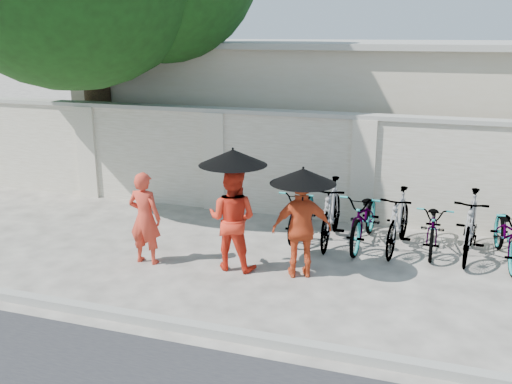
% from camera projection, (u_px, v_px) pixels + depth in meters
% --- Properties ---
extents(ground, '(80.00, 80.00, 0.00)m').
position_uv_depth(ground, '(200.00, 272.00, 8.74)').
color(ground, beige).
extents(kerb, '(40.00, 0.16, 0.12)m').
position_uv_depth(kerb, '(144.00, 319.00, 7.17)').
color(kerb, '#9C9C92').
rests_on(kerb, ground).
extents(compound_wall, '(20.00, 0.30, 2.00)m').
position_uv_depth(compound_wall, '(312.00, 167.00, 11.08)').
color(compound_wall, silver).
rests_on(compound_wall, ground).
extents(building_behind, '(14.00, 6.00, 3.20)m').
position_uv_depth(building_behind, '(387.00, 113.00, 14.08)').
color(building_behind, tan).
rests_on(building_behind, ground).
extents(monk_left, '(0.55, 0.36, 1.48)m').
position_uv_depth(monk_left, '(145.00, 218.00, 8.90)').
color(monk_left, red).
rests_on(monk_left, ground).
extents(monk_center, '(0.79, 0.62, 1.59)m').
position_uv_depth(monk_center, '(232.00, 219.00, 8.67)').
color(monk_center, red).
rests_on(monk_center, ground).
extents(parasol_center, '(1.02, 1.02, 0.99)m').
position_uv_depth(parasol_center, '(233.00, 157.00, 8.32)').
color(parasol_center, black).
rests_on(parasol_center, ground).
extents(monk_right, '(0.95, 0.66, 1.50)m').
position_uv_depth(monk_right, '(302.00, 229.00, 8.39)').
color(monk_right, '#D64B21').
rests_on(monk_right, ground).
extents(parasol_right, '(0.96, 0.96, 0.83)m').
position_uv_depth(parasol_right, '(303.00, 176.00, 8.08)').
color(parasol_right, black).
rests_on(parasol_right, ground).
extents(bike_0, '(0.61, 1.73, 0.91)m').
position_uv_depth(bike_0, '(302.00, 211.00, 10.20)').
color(bike_0, slate).
rests_on(bike_0, ground).
extents(bike_1, '(0.58, 1.86, 1.11)m').
position_uv_depth(bike_1, '(331.00, 212.00, 9.81)').
color(bike_1, slate).
rests_on(bike_1, ground).
extents(bike_2, '(0.77, 1.91, 0.98)m').
position_uv_depth(bike_2, '(365.00, 217.00, 9.72)').
color(bike_2, slate).
rests_on(bike_2, ground).
extents(bike_3, '(0.67, 1.76, 1.03)m').
position_uv_depth(bike_3, '(398.00, 221.00, 9.47)').
color(bike_3, slate).
rests_on(bike_3, ground).
extents(bike_4, '(0.58, 1.63, 0.85)m').
position_uv_depth(bike_4, '(434.00, 226.00, 9.49)').
color(bike_4, slate).
rests_on(bike_4, ground).
extents(bike_5, '(0.70, 1.84, 1.08)m').
position_uv_depth(bike_5, '(471.00, 225.00, 9.17)').
color(bike_5, slate).
rests_on(bike_5, ground).
extents(bike_6, '(0.83, 1.85, 0.94)m').
position_uv_depth(bike_6, '(508.00, 234.00, 8.97)').
color(bike_6, slate).
rests_on(bike_6, ground).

